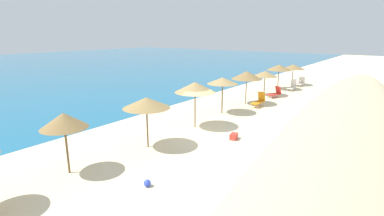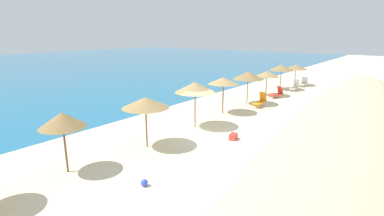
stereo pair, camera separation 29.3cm
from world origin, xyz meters
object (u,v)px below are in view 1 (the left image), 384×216
Objects in this scene: beach_umbrella_6 at (223,81)px; lounge_chair_0 at (275,93)px; beach_umbrella_10 at (293,67)px; lounge_chair_2 at (292,86)px; beach_umbrella_4 at (146,103)px; beach_umbrella_7 at (247,75)px; lounge_chair_1 at (259,101)px; lounge_chair_3 at (300,83)px; beach_umbrella_3 at (64,121)px; cooler_box at (234,136)px; beach_umbrella_9 at (279,67)px; beach_ball at (147,183)px; beach_umbrella_8 at (265,74)px; beach_umbrella_5 at (195,87)px.

beach_umbrella_6 is 8.20m from lounge_chair_0.
lounge_chair_2 is (-3.28, -1.11, -1.72)m from beach_umbrella_10.
beach_umbrella_4 is at bearing 111.85° from lounge_chair_0.
lounge_chair_2 is at bearing -7.22° from beach_umbrella_7.
lounge_chair_3 is at bearing -87.72° from lounge_chair_1.
beach_umbrella_3 reaches higher than lounge_chair_2.
beach_umbrella_6 reaches higher than beach_umbrella_3.
beach_umbrella_10 is at bearing -83.02° from lounge_chair_1.
cooler_box is (-20.19, -2.38, -0.22)m from lounge_chair_3.
beach_umbrella_3 reaches higher than cooler_box.
beach_umbrella_9 is 23.79m from beach_ball.
beach_umbrella_9 reaches higher than cooler_box.
lounge_chair_1 is at bearing 117.55° from lounge_chair_0.
beach_umbrella_8 is 0.90× the size of beach_umbrella_9.
beach_umbrella_10 is at bearing -0.01° from beach_umbrella_7.
beach_umbrella_6 is 1.76× the size of lounge_chair_2.
beach_umbrella_3 is at bearing 175.86° from beach_umbrella_5.
beach_umbrella_8 is at bearing 178.56° from beach_umbrella_10.
beach_umbrella_6 is 3.74m from beach_umbrella_7.
beach_umbrella_6 is 12.08m from beach_ball.
beach_umbrella_3 is 1.08× the size of beach_umbrella_10.
lounge_chair_1 is 12.00m from lounge_chair_3.
beach_umbrella_9 is 1.07× the size of beach_umbrella_10.
lounge_chair_2 is at bearing -66.56° from lounge_chair_0.
lounge_chair_0 is 12.59m from cooler_box.
beach_umbrella_10 reaches higher than lounge_chair_3.
beach_umbrella_10 is at bearing 9.44° from cooler_box.
beach_umbrella_3 is 28.32m from beach_umbrella_10.
beach_umbrella_6 reaches higher than beach_umbrella_4.
lounge_chair_3 is (11.94, -1.00, -2.11)m from beach_umbrella_7.
beach_umbrella_8 is at bearing -0.45° from beach_umbrella_3.
beach_ball is 0.51× the size of cooler_box.
lounge_chair_0 is (-4.20, -1.33, -1.95)m from beach_umbrella_9.
lounge_chair_3 is at bearing -1.77° from beach_umbrella_4.
lounge_chair_0 is at bearing 92.71° from lounge_chair_3.
beach_umbrella_7 reaches higher than beach_umbrella_3.
beach_umbrella_5 reaches higher than beach_umbrella_7.
beach_umbrella_4 is 0.96× the size of beach_umbrella_7.
beach_umbrella_8 is at bearing -70.89° from lounge_chair_1.
lounge_chair_0 is at bearing 6.59° from beach_ball.
beach_umbrella_10 is (19.82, 0.26, -0.48)m from beach_umbrella_5.
lounge_chair_2 reaches higher than beach_ball.
lounge_chair_2 is 1.01× the size of lounge_chair_3.
beach_umbrella_9 is at bearing 72.67° from lounge_chair_3.
beach_umbrella_7 is at bearing -1.25° from beach_umbrella_3.
lounge_chair_3 is (7.58, -1.19, -1.75)m from beach_umbrella_8.
lounge_chair_1 is at bearing -5.62° from beach_umbrella_3.
beach_umbrella_10 is at bearing -0.44° from beach_umbrella_6.
beach_umbrella_9 is at bearing 15.98° from lounge_chair_2.
beach_umbrella_7 is 1.84× the size of lounge_chair_3.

